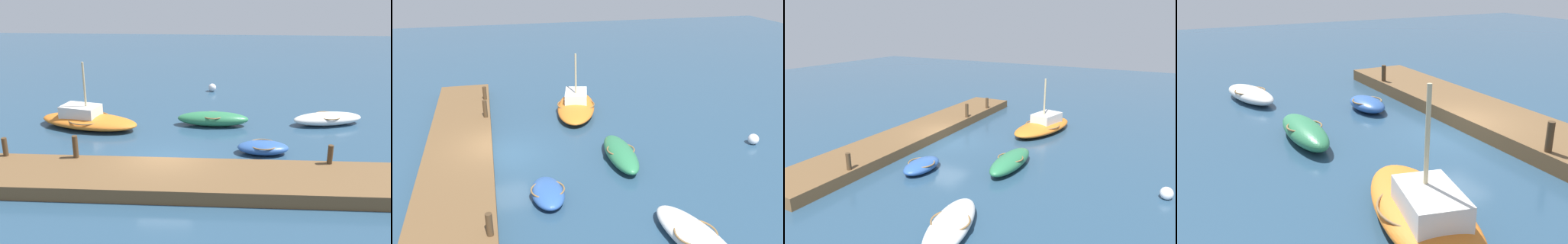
% 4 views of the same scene
% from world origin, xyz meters
% --- Properties ---
extents(ground_plane, '(84.00, 84.00, 0.00)m').
position_xyz_m(ground_plane, '(0.00, 0.00, 0.00)').
color(ground_plane, navy).
extents(dock_platform, '(21.31, 3.23, 0.60)m').
position_xyz_m(dock_platform, '(0.00, -2.07, 0.30)').
color(dock_platform, brown).
rests_on(dock_platform, ground_plane).
extents(sailboat_orange, '(6.24, 3.61, 3.79)m').
position_xyz_m(sailboat_orange, '(-5.07, 4.92, 0.46)').
color(sailboat_orange, orange).
rests_on(sailboat_orange, ground_plane).
extents(rowboat_white, '(4.34, 2.33, 0.70)m').
position_xyz_m(rowboat_white, '(8.76, 6.19, 0.36)').
color(rowboat_white, white).
rests_on(rowboat_white, ground_plane).
extents(dinghy_blue, '(2.50, 1.42, 0.62)m').
position_xyz_m(dinghy_blue, '(4.64, 1.66, 0.32)').
color(dinghy_blue, '#2D569E').
rests_on(dinghy_blue, ground_plane).
extents(rowboat_green, '(4.12, 1.40, 0.82)m').
position_xyz_m(rowboat_green, '(2.09, 5.61, 0.41)').
color(rowboat_green, '#2D7A4C').
rests_on(rowboat_green, ground_plane).
extents(mooring_post_west, '(0.24, 0.24, 0.86)m').
position_xyz_m(mooring_post_west, '(-7.20, -0.70, 1.03)').
color(mooring_post_west, '#47331E').
rests_on(mooring_post_west, dock_platform).
extents(mooring_post_mid_west, '(0.24, 0.24, 1.04)m').
position_xyz_m(mooring_post_mid_west, '(-3.95, -0.70, 1.12)').
color(mooring_post_mid_west, '#47331E').
rests_on(mooring_post_mid_west, dock_platform).
extents(mooring_post_mid_east, '(0.23, 0.23, 0.86)m').
position_xyz_m(mooring_post_mid_east, '(7.31, -0.70, 1.03)').
color(mooring_post_mid_east, '#47331E').
rests_on(mooring_post_mid_east, dock_platform).
extents(marker_buoy, '(0.57, 0.57, 0.57)m').
position_xyz_m(marker_buoy, '(1.88, 13.11, 0.29)').
color(marker_buoy, silver).
rests_on(marker_buoy, ground_plane).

